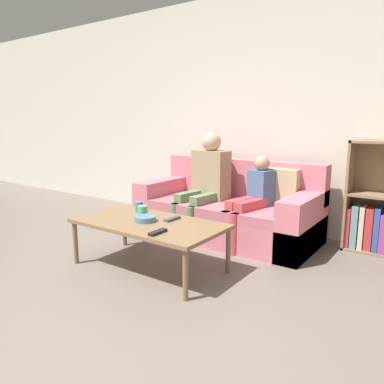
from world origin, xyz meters
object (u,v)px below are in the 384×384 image
Objects in this scene: couch at (229,212)px; cup_far at (139,207)px; tv_remote_1 at (158,232)px; snack_bowl at (145,219)px; tv_remote_0 at (172,219)px; coffee_table at (149,225)px; person_child at (252,197)px; cup_near at (143,211)px; person_adult at (207,177)px.

couch reaches higher than cup_far.
snack_bowl is at bearing 146.86° from tv_remote_1.
couch reaches higher than tv_remote_0.
tv_remote_1 is at bearing -37.11° from coffee_table.
person_child is 9.39× the size of cup_far.
cup_far is 0.70m from tv_remote_1.
tv_remote_0 and tv_remote_1 have the same top height.
cup_near reaches higher than tv_remote_0.
cup_far is 0.53× the size of snack_bowl.
couch is at bearing 96.72° from tv_remote_1.
person_adult is at bearing 88.28° from cup_near.
tv_remote_1 is at bearing -66.71° from tv_remote_0.
person_adult reaches higher than couch.
cup_near is at bearing -37.34° from cup_far.
person_child reaches higher than cup_far.
person_child reaches higher than couch.
person_adult is 11.53× the size of cup_near.
snack_bowl is at bearing -158.56° from coffee_table.
cup_near is 0.56× the size of tv_remote_0.
tv_remote_1 reaches higher than coffee_table.
coffee_table is 1.10m from person_child.
person_adult is (-0.13, 1.07, 0.26)m from coffee_table.
couch is 1.17m from snack_bowl.
cup_far is at bearing -112.86° from couch.
cup_far is at bearing -95.11° from person_adult.
person_child is at bearing 71.45° from tv_remote_0.
coffee_table is at bearing 142.46° from tv_remote_1.
couch reaches higher than snack_bowl.
person_adult is 0.58m from person_child.
snack_bowl is at bearing -102.67° from person_child.
tv_remote_0 reaches higher than coffee_table.
person_child is (0.43, 1.01, 0.12)m from coffee_table.
cup_far is (-0.17, -0.87, -0.18)m from person_adult.
coffee_table is (-0.10, -1.14, 0.10)m from couch.
couch reaches higher than coffee_table.
couch is 1.00m from tv_remote_0.
couch is at bearing 92.55° from tv_remote_0.
cup_far is at bearing -120.27° from person_child.
couch reaches higher than tv_remote_1.
couch is 2.11× the size of person_child.
tv_remote_1 is at bearing -82.86° from couch.
coffee_table is 7.38× the size of tv_remote_1.
couch is 19.80× the size of cup_far.
coffee_table is at bearing -95.17° from couch.
couch is at bearing 83.40° from snack_bowl.
snack_bowl reaches higher than tv_remote_1.
person_child is at bearing -22.51° from couch.
cup_near is (-0.15, 0.10, 0.08)m from coffee_table.
couch is 1.49× the size of coffee_table.
tv_remote_1 is at bearing -35.18° from cup_near.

